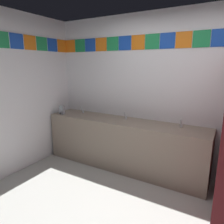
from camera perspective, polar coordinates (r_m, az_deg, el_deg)
The scene contains 6 objects.
wall_back at distance 3.38m, azimuth 18.31°, elevation 4.51°, with size 4.52×0.09×2.55m.
vanity_counter at distance 3.58m, azimuth 2.99°, elevation -8.62°, with size 2.76×0.56×0.83m.
faucet_left at distance 4.00m, azimuth -8.16°, elevation 0.43°, with size 0.04×0.10×0.14m.
faucet_center at distance 3.51m, azimuth 3.74°, elevation -1.21°, with size 0.04×0.10×0.14m.
faucet_right at distance 3.22m, azimuth 18.57°, elevation -3.17°, with size 0.04×0.10×0.14m.
soap_dispenser at distance 3.99m, azimuth -13.66°, elevation 0.57°, with size 0.09×0.09×0.16m.
Camera 1 is at (0.68, -1.65, 1.74)m, focal length 33.16 mm.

